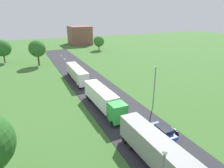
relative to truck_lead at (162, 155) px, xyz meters
The scene contains 12 objects.
road 11.33m from the truck_lead, 77.92° to the left, with size 10.00×140.00×0.06m, color #2B2B30.
lane_marking_centre 8.18m from the truck_lead, 72.86° to the left, with size 0.16×121.40×0.01m.
truck_lead is the anchor object (origin of this frame).
truck_second 16.50m from the truck_lead, 89.99° to the left, with size 2.75×13.31×3.59m.
truck_third 34.01m from the truck_lead, 90.01° to the left, with size 2.67×13.35×3.52m.
car_second 7.12m from the truck_lead, 50.33° to the left, with size 1.76×4.52×1.44m.
motorcycle_courier 8.20m from the truck_lead, 39.01° to the left, with size 0.28×1.94×0.91m.
lamppost_second 16.53m from the truck_lead, 57.17° to the left, with size 0.36×0.36×7.72m.
tree_oak 55.09m from the truck_lead, 97.57° to the left, with size 5.37×5.37×8.23m.
tree_birch 65.77m from the truck_lead, 105.58° to the left, with size 5.70×5.70×7.93m.
tree_pine 75.04m from the truck_lead, 73.97° to the left, with size 4.89×4.89×6.49m.
distant_building 95.82m from the truck_lead, 79.11° to the left, with size 10.67×12.76×9.43m, color brown.
Camera 1 is at (-14.38, 0.13, 16.56)m, focal length 31.91 mm.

